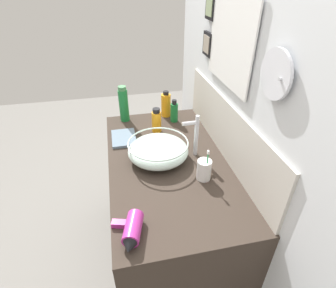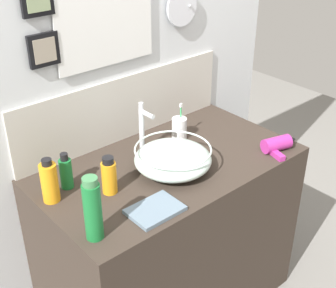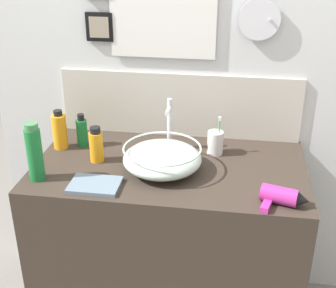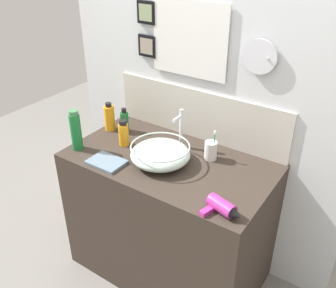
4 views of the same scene
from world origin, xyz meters
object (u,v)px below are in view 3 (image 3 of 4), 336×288
Objects in this scene: lotion_bottle at (82,132)px; spray_bottle at (60,131)px; glass_bowl_sink at (162,158)px; hair_drier at (283,197)px; soap_dispenser at (35,153)px; hand_towel at (95,185)px; faucet at (169,122)px; toothbrush_cup at (215,143)px; shampoo_bottle at (96,145)px.

spray_bottle is at bearing -157.31° from lotion_bottle.
glass_bowl_sink is 1.77× the size of hair_drier.
hair_drier is 0.98m from soap_dispenser.
hand_towel is (-0.24, -0.17, -0.05)m from glass_bowl_sink.
soap_dispenser reaches higher than faucet.
hand_towel is at bearing -141.07° from toothbrush_cup.
soap_dispenser is 1.57× the size of lotion_bottle.
faucet is at bearing 57.29° from hand_towel.
faucet is at bearing 140.61° from hair_drier.
soap_dispenser is at bearing -135.74° from shampoo_bottle.
toothbrush_cup reaches higher than hand_towel.
hair_drier is (0.48, -0.19, -0.02)m from glass_bowl_sink.
toothbrush_cup is at bearing 3.72° from spray_bottle.
hand_towel is at bearing -6.15° from soap_dispenser.
faucet is 0.99× the size of soap_dispenser.
hair_drier is 1.19× the size of lotion_bottle.
hand_towel is (-0.45, -0.37, -0.05)m from toothbrush_cup.
faucet is 0.47m from hand_towel.
faucet is at bearing 6.65° from spray_bottle.
glass_bowl_sink is at bearing 158.28° from hair_drier.
spray_bottle reaches higher than glass_bowl_sink.
lotion_bottle is (-0.89, 0.38, 0.04)m from hair_drier.
soap_dispenser is (0.01, -0.29, 0.03)m from spray_bottle.
hand_towel is at bearing -122.71° from faucet.
hand_towel is at bearing -51.24° from spray_bottle.
toothbrush_cup is (0.21, -0.01, -0.08)m from faucet.
lotion_bottle is (-0.62, -0.01, 0.02)m from toothbrush_cup.
faucet reaches higher than toothbrush_cup.
shampoo_bottle is at bearing 171.80° from glass_bowl_sink.
lotion_bottle reaches higher than glass_bowl_sink.
faucet is 1.22× the size of hand_towel.
hair_drier is 0.97m from lotion_bottle.
glass_bowl_sink is 1.66× the size of hand_towel.
lotion_bottle is at bearing 128.08° from shampoo_bottle.
soap_dispenser is (-0.49, -0.35, -0.02)m from faucet.
shampoo_bottle reaches higher than lotion_bottle.
lotion_bottle is at bearing 155.68° from glass_bowl_sink.
spray_bottle is 0.75× the size of soap_dispenser.
shampoo_bottle is 0.87× the size of spray_bottle.
glass_bowl_sink is 0.30m from hand_towel.
spray_bottle is at bearing 161.01° from hair_drier.
lotion_bottle is at bearing 22.69° from spray_bottle.
faucet is 0.41m from lotion_bottle.
spray_bottle is at bearing 163.73° from glass_bowl_sink.
spray_bottle reaches higher than hand_towel.
soap_dispenser is (-0.49, -0.15, 0.06)m from glass_bowl_sink.
toothbrush_cup is 1.13× the size of lotion_bottle.
toothbrush_cup is at bearing 16.39° from shampoo_bottle.
faucet reaches higher than glass_bowl_sink.
soap_dispenser reaches higher than shampoo_bottle.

